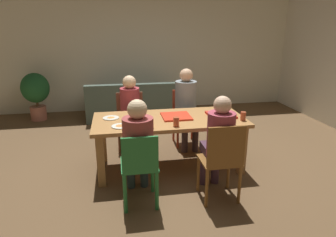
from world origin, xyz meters
TOP-DOWN VIEW (x-y plane):
  - ground_plane at (0.00, 0.00)m, footprint 20.00×20.00m
  - back_wall at (0.00, 3.22)m, footprint 7.05×0.12m
  - dining_table at (0.00, 0.00)m, footprint 2.04×0.92m
  - chair_0 at (0.42, 0.89)m, footprint 0.38×0.41m
  - person_0 at (0.42, 0.75)m, footprint 0.35×0.56m
  - chair_1 at (0.42, -0.94)m, footprint 0.43×0.39m
  - person_1 at (0.42, -0.79)m, footprint 0.31×0.53m
  - chair_2 at (-0.48, 0.87)m, footprint 0.45×0.39m
  - person_2 at (-0.48, 0.73)m, footprint 0.30×0.51m
  - chair_3 at (-0.48, -0.87)m, footprint 0.40×0.43m
  - person_3 at (-0.48, -0.73)m, footprint 0.33×0.55m
  - pizza_box_0 at (0.72, -0.02)m, footprint 0.36×0.36m
  - pizza_box_1 at (0.10, 0.04)m, footprint 0.39×0.39m
  - plate_0 at (-0.47, 0.12)m, footprint 0.21×0.21m
  - plate_1 at (-0.66, -0.23)m, footprint 0.22×0.22m
  - plate_2 at (-0.78, 0.13)m, footprint 0.22×0.22m
  - drinking_glass_0 at (-0.30, -0.34)m, footprint 0.07×0.07m
  - drinking_glass_1 at (0.94, -0.26)m, footprint 0.07×0.07m
  - drinking_glass_2 at (-0.46, -0.32)m, footprint 0.06×0.06m
  - drinking_glass_3 at (0.03, -0.34)m, footprint 0.07×0.07m
  - couch at (-0.35, 2.47)m, footprint 1.93×0.85m
  - potted_plant at (-2.33, 2.63)m, footprint 0.56×0.56m

SIDE VIEW (x-z plane):
  - ground_plane at x=0.00m, z-range 0.00..0.00m
  - couch at x=-0.35m, z-range -0.12..0.67m
  - chair_3 at x=-0.48m, z-range 0.05..0.92m
  - chair_0 at x=0.42m, z-range 0.06..0.96m
  - chair_2 at x=-0.48m, z-range 0.07..0.95m
  - chair_1 at x=0.42m, z-range 0.07..1.01m
  - potted_plant at x=-2.33m, z-range 0.12..1.11m
  - dining_table at x=0.00m, z-range 0.26..0.99m
  - person_2 at x=-0.48m, z-range 0.11..1.30m
  - person_3 at x=-0.48m, z-range 0.11..1.31m
  - person_1 at x=0.42m, z-range 0.10..1.32m
  - plate_2 at x=-0.78m, z-range 0.72..0.75m
  - plate_1 at x=-0.66m, z-range 0.72..0.75m
  - plate_0 at x=-0.47m, z-range 0.72..0.75m
  - pizza_box_1 at x=0.10m, z-range 0.73..0.75m
  - pizza_box_0 at x=0.72m, z-range 0.73..0.76m
  - person_0 at x=0.42m, z-range 0.11..1.38m
  - drinking_glass_0 at x=-0.30m, z-range 0.73..0.84m
  - drinking_glass_1 at x=0.94m, z-range 0.73..0.84m
  - drinking_glass_3 at x=0.03m, z-range 0.73..0.84m
  - drinking_glass_2 at x=-0.46m, z-range 0.73..0.87m
  - back_wall at x=0.00m, z-range 0.00..2.95m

